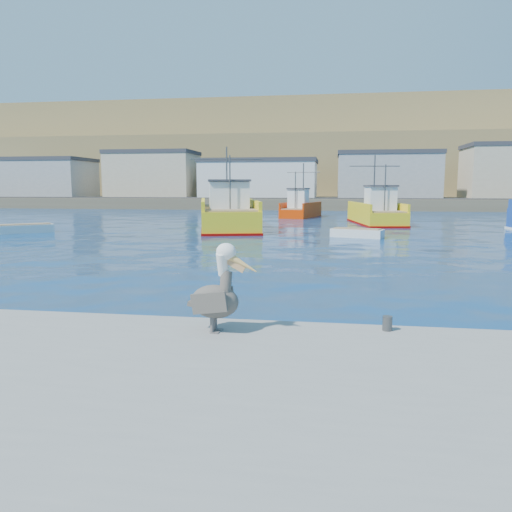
{
  "coord_description": "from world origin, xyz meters",
  "views": [
    {
      "loc": [
        1.86,
        -13.59,
        3.43
      ],
      "look_at": [
        -0.59,
        2.23,
        1.18
      ],
      "focal_mm": 35.0,
      "sensor_mm": 36.0,
      "label": 1
    }
  ],
  "objects_px": {
    "trawler_yellow_a": "(228,215)",
    "skiff_left": "(26,229)",
    "pelican": "(217,294)",
    "trawler_yellow_b": "(376,214)",
    "boat_orange": "(300,208)",
    "skiff_mid": "(357,234)"
  },
  "relations": [
    {
      "from": "skiff_left",
      "to": "skiff_mid",
      "type": "xyz_separation_m",
      "value": [
        24.04,
        0.47,
        -0.02
      ]
    },
    {
      "from": "trawler_yellow_a",
      "to": "pelican",
      "type": "xyz_separation_m",
      "value": [
        6.15,
        -29.98,
        0.15
      ]
    },
    {
      "from": "trawler_yellow_a",
      "to": "trawler_yellow_b",
      "type": "bearing_deg",
      "value": 28.96
    },
    {
      "from": "skiff_left",
      "to": "pelican",
      "type": "relative_size",
      "value": 2.07
    },
    {
      "from": "boat_orange",
      "to": "skiff_mid",
      "type": "xyz_separation_m",
      "value": [
        5.24,
        -21.4,
        -0.75
      ]
    },
    {
      "from": "trawler_yellow_b",
      "to": "boat_orange",
      "type": "height_order",
      "value": "trawler_yellow_b"
    },
    {
      "from": "trawler_yellow_a",
      "to": "skiff_left",
      "type": "height_order",
      "value": "trawler_yellow_a"
    },
    {
      "from": "trawler_yellow_a",
      "to": "pelican",
      "type": "height_order",
      "value": "trawler_yellow_a"
    },
    {
      "from": "skiff_left",
      "to": "pelican",
      "type": "bearing_deg",
      "value": -50.06
    },
    {
      "from": "boat_orange",
      "to": "pelican",
      "type": "relative_size",
      "value": 4.27
    },
    {
      "from": "pelican",
      "to": "skiff_left",
      "type": "bearing_deg",
      "value": 129.94
    },
    {
      "from": "skiff_left",
      "to": "trawler_yellow_a",
      "type": "bearing_deg",
      "value": 22.83
    },
    {
      "from": "boat_orange",
      "to": "skiff_mid",
      "type": "relative_size",
      "value": 2.13
    },
    {
      "from": "trawler_yellow_a",
      "to": "pelican",
      "type": "relative_size",
      "value": 7.49
    },
    {
      "from": "trawler_yellow_b",
      "to": "skiff_left",
      "type": "distance_m",
      "value": 29.21
    },
    {
      "from": "trawler_yellow_a",
      "to": "skiff_left",
      "type": "xyz_separation_m",
      "value": [
        -14.01,
        -5.9,
        -0.87
      ]
    },
    {
      "from": "trawler_yellow_a",
      "to": "boat_orange",
      "type": "bearing_deg",
      "value": 73.27
    },
    {
      "from": "pelican",
      "to": "trawler_yellow_b",
      "type": "bearing_deg",
      "value": 80.52
    },
    {
      "from": "boat_orange",
      "to": "skiff_left",
      "type": "xyz_separation_m",
      "value": [
        -18.81,
        -21.87,
        -0.72
      ]
    },
    {
      "from": "skiff_left",
      "to": "pelican",
      "type": "height_order",
      "value": "pelican"
    },
    {
      "from": "boat_orange",
      "to": "trawler_yellow_b",
      "type": "bearing_deg",
      "value": -50.75
    },
    {
      "from": "skiff_mid",
      "to": "pelican",
      "type": "xyz_separation_m",
      "value": [
        -3.88,
        -24.55,
        1.04
      ]
    }
  ]
}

